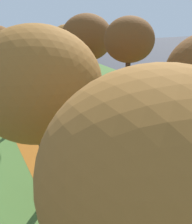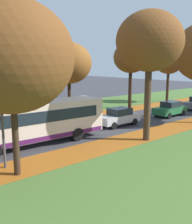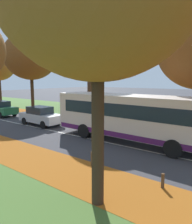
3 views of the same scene
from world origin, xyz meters
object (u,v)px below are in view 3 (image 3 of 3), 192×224
at_px(tree_right_far, 31,56).
at_px(car_silver_lead, 41,116).
at_px(bollard_fifth, 92,159).
at_px(car_green_following, 0,108).
at_px(bus, 130,115).
at_px(bollard_fourth, 163,181).
at_px(tree_right_mid, 90,45).

relative_size(tree_right_far, car_silver_lead, 2.25).
height_order(bollard_fifth, car_green_following, car_green_following).
relative_size(bollard_fifth, bus, 0.06).
bearing_deg(car_green_following, bollard_fourth, -103.63).
distance_m(car_silver_lead, car_green_following, 7.43).
xyz_separation_m(bollard_fourth, car_silver_lead, (4.41, 12.54, 0.53)).
xyz_separation_m(tree_right_far, bollard_fourth, (-8.80, -19.60, -6.41)).
relative_size(bollard_fourth, car_green_following, 0.13).
relative_size(tree_right_far, car_green_following, 2.25).
xyz_separation_m(tree_right_mid, bollard_fifth, (-9.02, -7.46, -6.81)).
bearing_deg(bollard_fourth, car_green_following, 76.37).
bearing_deg(tree_right_mid, tree_right_far, 91.81).
bearing_deg(car_silver_lead, car_green_following, 86.69).
bearing_deg(car_green_following, tree_right_mid, -65.09).
relative_size(bus, car_green_following, 2.47).
distance_m(tree_right_mid, bollard_fifth, 13.54).
bearing_deg(bus, car_green_following, 89.34).
xyz_separation_m(tree_right_mid, car_silver_lead, (-4.67, 1.71, -6.33)).
relative_size(car_silver_lead, car_green_following, 1.00).
distance_m(bollard_fourth, car_silver_lead, 13.31).
bearing_deg(tree_right_mid, car_green_following, 114.91).
bearing_deg(bus, bollard_fourth, -139.88).
bearing_deg(bollard_fifth, car_green_following, 73.93).
relative_size(tree_right_far, bollard_fifth, 14.37).
distance_m(tree_right_far, bus, 16.97).
relative_size(bollard_fourth, bus, 0.05).
height_order(tree_right_mid, tree_right_far, tree_right_far).
height_order(tree_right_far, bus, tree_right_far).
relative_size(tree_right_far, bus, 0.91).
bearing_deg(bollard_fifth, tree_right_mid, 39.60).
bearing_deg(tree_right_far, car_green_following, 174.88).
bearing_deg(tree_right_far, bus, -104.82).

